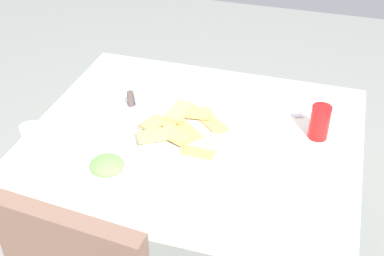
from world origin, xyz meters
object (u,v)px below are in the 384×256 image
object	(u,v)px
paper_napkin	(280,113)
spoon	(279,115)
salad_plate_greens	(107,167)
soda_can	(320,122)
fork	(281,110)
dining_table	(194,152)
pide_platter	(186,131)
drinking_glass	(33,139)
condiment_caddy	(135,103)

from	to	relation	value
paper_napkin	spoon	world-z (taller)	spoon
salad_plate_greens	spoon	distance (m)	0.66
salad_plate_greens	spoon	world-z (taller)	salad_plate_greens
soda_can	fork	xyz separation A→B (m)	(0.14, -0.12, -0.06)
dining_table	salad_plate_greens	size ratio (longest dim) A/B	5.65
salad_plate_greens	soda_can	world-z (taller)	soda_can
pide_platter	drinking_glass	size ratio (longest dim) A/B	3.36
dining_table	pide_platter	world-z (taller)	pide_platter
drinking_glass	salad_plate_greens	bearing A→B (deg)	174.98
dining_table	salad_plate_greens	distance (m)	0.34
dining_table	soda_can	distance (m)	0.44
drinking_glass	spoon	bearing A→B (deg)	-149.53
dining_table	fork	size ratio (longest dim) A/B	5.89
fork	spoon	xyz separation A→B (m)	(0.00, 0.04, 0.00)
soda_can	condiment_caddy	distance (m)	0.66
soda_can	drinking_glass	distance (m)	0.95
dining_table	drinking_glass	xyz separation A→B (m)	(0.48, 0.24, 0.12)
paper_napkin	fork	distance (m)	0.02
dining_table	spoon	xyz separation A→B (m)	(-0.26, -0.20, 0.08)
dining_table	paper_napkin	bearing A→B (deg)	-140.48
pide_platter	salad_plate_greens	distance (m)	0.31
drinking_glass	paper_napkin	size ratio (longest dim) A/B	0.85
drinking_glass	condiment_caddy	bearing A→B (deg)	-123.69
fork	drinking_glass	bearing A→B (deg)	16.48
pide_platter	drinking_glass	xyz separation A→B (m)	(0.45, 0.23, 0.04)
pide_platter	spoon	world-z (taller)	pide_platter
fork	paper_napkin	bearing A→B (deg)	73.99
drinking_glass	soda_can	bearing A→B (deg)	-158.51
paper_napkin	condiment_caddy	size ratio (longest dim) A/B	1.04
drinking_glass	fork	size ratio (longest dim) A/B	0.52
pide_platter	soda_can	distance (m)	0.45
condiment_caddy	salad_plate_greens	bearing A→B (deg)	97.73
drinking_glass	fork	bearing A→B (deg)	-147.50
dining_table	salad_plate_greens	world-z (taller)	salad_plate_greens
pide_platter	condiment_caddy	bearing A→B (deg)	-24.11
fork	condiment_caddy	size ratio (longest dim) A/B	1.69
pide_platter	condiment_caddy	size ratio (longest dim) A/B	2.98
salad_plate_greens	fork	bearing A→B (deg)	-133.49
spoon	soda_can	bearing A→B (deg)	135.67
salad_plate_greens	spoon	bearing A→B (deg)	-135.65
spoon	condiment_caddy	size ratio (longest dim) A/B	1.49
pide_platter	spoon	size ratio (longest dim) A/B	2.00
salad_plate_greens	fork	size ratio (longest dim) A/B	1.04
soda_can	drinking_glass	world-z (taller)	soda_can
pide_platter	salad_plate_greens	world-z (taller)	same
salad_plate_greens	soda_can	size ratio (longest dim) A/B	1.62
dining_table	condiment_caddy	distance (m)	0.29
pide_platter	fork	xyz separation A→B (m)	(-0.29, -0.24, -0.01)
dining_table	condiment_caddy	bearing A→B (deg)	-20.71
pide_platter	fork	size ratio (longest dim) A/B	1.76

